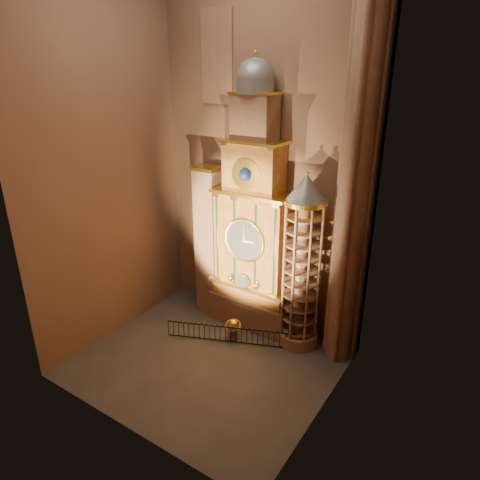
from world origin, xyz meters
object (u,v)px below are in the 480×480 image
Objects in this scene: stair_turret at (302,265)px; celestial_globe at (233,327)px; portrait_tower at (210,241)px; astronomical_clock at (253,230)px; iron_railing at (231,335)px.

celestial_globe is at bearing -150.85° from stair_turret.
stair_turret is 7.73× the size of celestial_globe.
celestial_globe is (3.37, -2.25, -4.31)m from portrait_tower.
astronomical_clock is 2.23× the size of iron_railing.
iron_railing is at bearing -144.85° from stair_turret.
celestial_globe is (-3.53, -1.97, -4.43)m from stair_turret.
portrait_tower is at bearing 146.24° from celestial_globe.
astronomical_clock is 6.25m from celestial_globe.
celestial_globe is (-0.03, -2.23, -5.84)m from astronomical_clock.
astronomical_clock is 1.64× the size of portrait_tower.
portrait_tower is 0.94× the size of stair_turret.
astronomical_clock reaches higher than celestial_globe.
iron_railing is (0.12, -0.43, -0.25)m from celestial_globe.
stair_turret is 1.44× the size of iron_railing.
iron_railing is at bearing -37.51° from portrait_tower.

